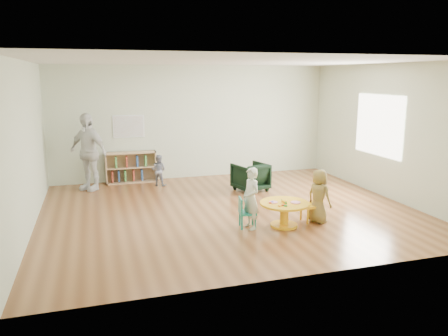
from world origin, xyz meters
name	(u,v)px	position (x,y,z in m)	size (l,w,h in m)	color
room	(230,112)	(0.01, 0.00, 1.89)	(7.10, 7.00, 2.80)	brown
activity_table	(284,210)	(0.63, -1.16, 0.29)	(0.84, 0.84, 0.47)	yellow
kid_chair_left	(245,212)	(-0.04, -1.04, 0.28)	(0.33, 0.33, 0.53)	#18856E
kid_chair_right	(313,204)	(1.24, -1.06, 0.31)	(0.32, 0.32, 0.58)	yellow
bookshelf	(130,167)	(-1.61, 2.86, 0.37)	(1.20, 0.30, 0.75)	tan
alphabet_poster	(129,126)	(-1.60, 2.98, 1.35)	(0.74, 0.01, 0.54)	white
armchair	(250,177)	(0.91, 1.27, 0.31)	(0.67, 0.69, 0.63)	black
child_left	(251,198)	(0.04, -1.10, 0.53)	(0.38, 0.25, 1.05)	silver
child_right	(319,196)	(1.30, -1.15, 0.48)	(0.47, 0.30, 0.96)	gold
toddler	(159,170)	(-1.01, 2.31, 0.37)	(0.36, 0.28, 0.74)	#1A2342
adult_caretaker	(88,152)	(-2.57, 2.40, 0.87)	(1.02, 0.43, 1.74)	silver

